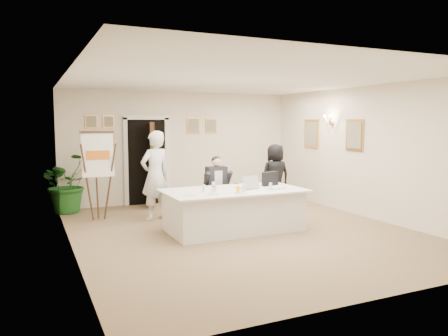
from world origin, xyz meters
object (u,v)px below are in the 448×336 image
object	(u,v)px
potted_palm	(67,183)
steel_jug	(214,189)
laptop_bag	(270,179)
conference_table	(234,210)
paper_stack	(276,188)
standing_woman	(275,176)
flip_chart	(98,180)
seated_man	(217,187)
standing_man	(155,176)
oj_glass	(238,190)
laptop	(248,181)

from	to	relation	value
potted_palm	steel_jug	xyz separation A→B (m)	(2.24, -3.21, 0.16)
potted_palm	laptop_bag	world-z (taller)	potted_palm
conference_table	potted_palm	world-z (taller)	potted_palm
paper_stack	standing_woman	bearing A→B (deg)	59.36
paper_stack	flip_chart	bearing A→B (deg)	144.78
seated_man	laptop_bag	xyz separation A→B (m)	(0.78, -0.84, 0.24)
seated_man	potted_palm	bearing A→B (deg)	154.52
standing_man	standing_woman	bearing A→B (deg)	163.54
conference_table	flip_chart	distance (m)	2.93
standing_woman	laptop_bag	size ratio (longest dim) A/B	3.87
oj_glass	laptop_bag	bearing A→B (deg)	31.43
standing_man	laptop_bag	xyz separation A→B (m)	(1.99, -1.29, -0.02)
laptop_bag	oj_glass	xyz separation A→B (m)	(-1.03, -0.63, -0.07)
conference_table	standing_woman	xyz separation A→B (m)	(1.91, 1.68, 0.37)
seated_man	paper_stack	size ratio (longest dim) A/B	4.05
laptop_bag	laptop	bearing A→B (deg)	177.32
conference_table	potted_palm	bearing A→B (deg)	131.03
conference_table	paper_stack	xyz separation A→B (m)	(0.79, -0.21, 0.40)
seated_man	steel_jug	bearing A→B (deg)	-105.39
conference_table	flip_chart	bearing A→B (deg)	139.07
seated_man	flip_chart	bearing A→B (deg)	170.33
conference_table	paper_stack	distance (m)	0.91
standing_woman	steel_jug	size ratio (longest dim) A/B	13.82
conference_table	steel_jug	size ratio (longest dim) A/B	23.69
seated_man	standing_man	world-z (taller)	standing_man
flip_chart	standing_woman	size ratio (longest dim) A/B	1.19
potted_palm	laptop	bearing A→B (deg)	-45.76
laptop_bag	paper_stack	bearing A→B (deg)	-124.58
standing_woman	laptop_bag	world-z (taller)	standing_woman
flip_chart	potted_palm	xyz separation A→B (m)	(-0.50, 1.20, -0.17)
conference_table	standing_man	distance (m)	1.93
conference_table	oj_glass	world-z (taller)	oj_glass
standing_man	steel_jug	bearing A→B (deg)	91.69
laptop_bag	paper_stack	size ratio (longest dim) A/B	1.19
seated_man	paper_stack	xyz separation A→B (m)	(0.68, -1.25, 0.12)
standing_man	oj_glass	xyz separation A→B (m)	(0.97, -1.92, -0.09)
flip_chart	paper_stack	size ratio (longest dim) A/B	5.47
conference_table	flip_chart	size ratio (longest dim) A/B	1.44
paper_stack	oj_glass	bearing A→B (deg)	-166.63
standing_man	potted_palm	world-z (taller)	standing_man
laptop_bag	oj_glass	size ratio (longest dim) A/B	3.02
standing_woman	laptop	size ratio (longest dim) A/B	4.16
seated_man	oj_glass	bearing A→B (deg)	-88.73
flip_chart	potted_palm	world-z (taller)	flip_chart
standing_man	oj_glass	size ratio (longest dim) A/B	14.28
flip_chart	potted_palm	distance (m)	1.31
standing_woman	laptop_bag	bearing A→B (deg)	57.37
standing_man	paper_stack	world-z (taller)	standing_man
paper_stack	oj_glass	size ratio (longest dim) A/B	2.55
flip_chart	standing_woman	world-z (taller)	flip_chart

